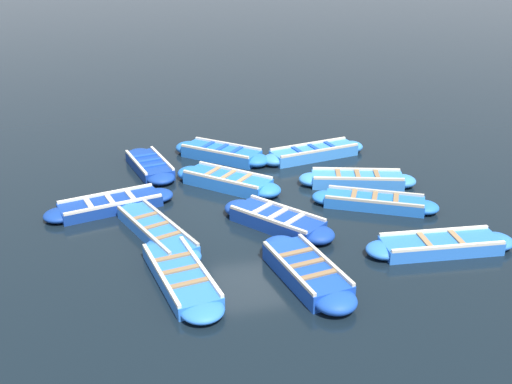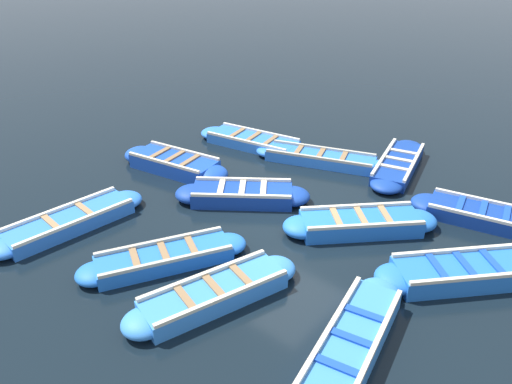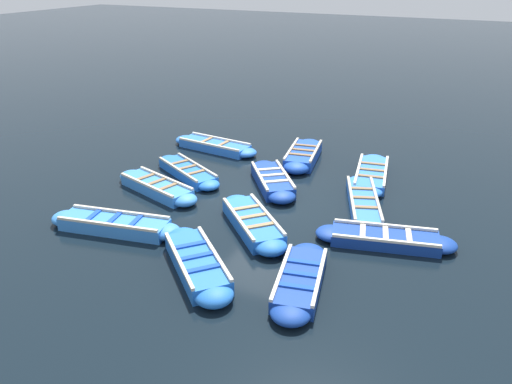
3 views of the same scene
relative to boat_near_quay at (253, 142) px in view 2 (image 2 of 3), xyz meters
The scene contains 13 objects.
ground_plane 4.17m from the boat_near_quay, 38.43° to the right, with size 120.00×120.00×0.00m, color black.
boat_near_quay is the anchor object (origin of this frame).
boat_alongside 5.30m from the boat_near_quay, 22.56° to the right, with size 3.02×3.09×0.43m.
boat_bow_out 2.73m from the boat_near_quay, 101.93° to the right, with size 3.46×1.48×0.46m.
boat_outer_right 7.10m from the boat_near_quay, 54.99° to the right, with size 1.73×3.56×0.41m.
boat_broadside 7.64m from the boat_near_quay, 17.57° to the right, with size 2.98×3.17×0.44m.
boat_far_corner 6.21m from the boat_near_quay, 65.98° to the right, with size 2.28×3.40×0.37m.
boat_inner_gap 3.41m from the boat_near_quay, 53.75° to the right, with size 3.15×2.70×0.43m.
boat_outer_left 4.35m from the boat_near_quay, 18.54° to the left, with size 1.66×3.66×0.36m.
boat_mid_row 6.82m from the boat_near_quay, ahead, with size 3.30×1.51×0.39m.
boat_drifting 6.16m from the boat_near_quay, 91.32° to the right, with size 1.15×3.72×0.38m.
boat_stern_in 2.27m from the boat_near_quay, ahead, with size 3.84×2.01×0.36m.
boat_tucked 8.50m from the boat_near_quay, 38.89° to the right, with size 1.49×3.84×0.42m.
Camera 2 is at (5.92, -8.08, 6.13)m, focal length 35.00 mm.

